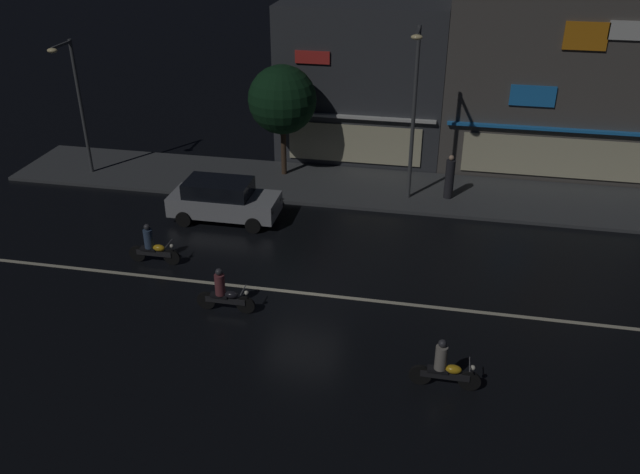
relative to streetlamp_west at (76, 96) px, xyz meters
name	(u,v)px	position (x,y,z in m)	size (l,w,h in m)	color
ground_plane	(303,293)	(11.86, -7.81, -3.77)	(140.00, 140.00, 0.00)	black
lane_divider_stripe	(303,293)	(11.86, -7.81, -3.76)	(29.02, 0.16, 0.01)	beige
sidewalk_far	(346,186)	(11.86, 1.00, -3.70)	(30.54, 4.34, 0.14)	#424447
storefront_left_block	(562,71)	(21.02, 6.73, 0.51)	(10.55, 7.27, 8.56)	#56514C
storefront_center_block	(367,73)	(11.86, 7.06, -0.12)	(7.74, 7.95, 7.30)	#383A3F
streetlamp_west	(76,96)	(0.00, 0.00, 0.00)	(0.44, 1.64, 6.03)	#47494C
streetlamp_mid	(414,102)	(14.65, 0.03, 0.57)	(0.44, 1.64, 7.12)	#47494C
pedestrian_on_sidewalk	(449,178)	(16.32, 0.54, -2.74)	(0.39, 0.39, 1.91)	#232328
street_tree	(282,100)	(8.83, 1.76, -0.15)	(3.02, 3.02, 4.99)	#473323
parked_car_near_kerb	(223,200)	(7.54, -3.07, -2.90)	(4.30, 1.98, 1.67)	#9EA0A5
motorcycle_lead	(224,294)	(9.64, -9.28, -3.13)	(1.90, 0.60, 1.52)	black
motorcycle_following	(152,247)	(6.19, -6.88, -3.13)	(1.90, 0.60, 1.52)	black
motorcycle_opposite_lane	(444,368)	(16.52, -11.59, -3.13)	(1.90, 0.60, 1.52)	black
traffic_cone	(235,198)	(7.54, -1.60, -3.49)	(0.36, 0.36, 0.55)	orange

